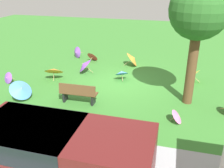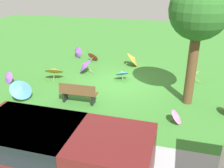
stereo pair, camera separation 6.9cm
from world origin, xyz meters
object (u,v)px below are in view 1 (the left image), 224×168
(van_dark, at_px, (57,149))
(parasol_pink_0, at_px, (178,116))
(parasol_orange_1, at_px, (54,70))
(parasol_orange_0, at_px, (133,59))
(parasol_purple_0, at_px, (84,65))
(parasol_yellow_0, at_px, (192,75))
(parasol_blue_0, at_px, (21,89))
(parasol_purple_2, at_px, (76,52))
(parasol_red_1, at_px, (93,56))
(park_bench, at_px, (78,93))
(parasol_blue_2, at_px, (122,73))
(shade_tree, at_px, (199,12))
(parasol_purple_1, at_px, (7,78))

(van_dark, height_order, parasol_pink_0, van_dark)
(parasol_pink_0, height_order, parasol_orange_1, parasol_orange_1)
(parasol_orange_0, distance_m, parasol_purple_0, 3.07)
(parasol_yellow_0, bearing_deg, parasol_blue_0, 29.13)
(parasol_purple_2, bearing_deg, parasol_purple_0, 120.87)
(parasol_purple_2, relative_size, parasol_red_1, 0.89)
(park_bench, relative_size, parasol_orange_0, 1.46)
(park_bench, bearing_deg, parasol_orange_0, -104.36)
(parasol_orange_0, relative_size, parasol_red_1, 1.27)
(parasol_blue_2, bearing_deg, parasol_blue_0, 42.18)
(shade_tree, xyz_separation_m, parasol_yellow_0, (-0.26, -2.43, -3.38))
(parasol_purple_2, bearing_deg, parasol_pink_0, 136.00)
(van_dark, height_order, parasol_blue_2, van_dark)
(shade_tree, height_order, parasol_purple_0, shade_tree)
(parasol_pink_0, xyz_separation_m, parasol_blue_2, (2.92, -3.49, 0.14))
(park_bench, xyz_separation_m, parasol_orange_0, (-1.37, -5.35, -0.01))
(parasol_blue_2, distance_m, parasol_red_1, 3.57)
(parasol_orange_0, bearing_deg, parasol_pink_0, 115.27)
(parasol_blue_0, bearing_deg, parasol_pink_0, 178.81)
(van_dark, distance_m, park_bench, 4.27)
(van_dark, bearing_deg, shade_tree, -122.26)
(parasol_purple_2, xyz_separation_m, parasol_orange_1, (-0.29, 3.75, 0.12))
(parasol_blue_0, relative_size, parasol_purple_1, 1.83)
(park_bench, relative_size, parasol_purple_0, 1.50)
(parasol_orange_0, height_order, parasol_purple_0, parasol_orange_0)
(parasol_purple_1, bearing_deg, parasol_red_1, -123.74)
(parasol_blue_2, bearing_deg, parasol_purple_1, 19.33)
(parasol_pink_0, xyz_separation_m, parasol_orange_1, (6.36, -2.68, 0.24))
(van_dark, bearing_deg, parasol_purple_0, -74.06)
(parasol_pink_0, relative_size, parasol_purple_2, 0.81)
(parasol_blue_2, distance_m, parasol_orange_1, 3.54)
(parasol_purple_2, bearing_deg, parasol_blue_2, 141.79)
(van_dark, distance_m, parasol_orange_0, 9.46)
(parasol_yellow_0, distance_m, parasol_purple_2, 7.63)
(parasol_orange_0, height_order, parasol_yellow_0, parasol_orange_0)
(van_dark, height_order, parasol_orange_1, van_dark)
(shade_tree, bearing_deg, van_dark, 57.74)
(shade_tree, bearing_deg, parasol_purple_2, -33.64)
(parasol_blue_0, xyz_separation_m, parasol_orange_1, (-0.26, -2.54, -0.01))
(van_dark, bearing_deg, parasol_blue_0, -46.11)
(parasol_purple_1, distance_m, parasol_blue_2, 5.80)
(parasol_blue_0, bearing_deg, park_bench, -172.04)
(parasol_purple_1, height_order, parasol_pink_0, parasol_purple_1)
(parasol_purple_1, xyz_separation_m, parasol_blue_2, (-5.47, -1.92, 0.11))
(parasol_purple_1, height_order, parasol_orange_1, parasol_orange_1)
(parasol_purple_0, relative_size, parasol_blue_2, 1.16)
(shade_tree, xyz_separation_m, parasol_pink_0, (0.37, 1.75, -3.51))
(van_dark, xyz_separation_m, park_bench, (1.11, -4.10, -0.45))
(parasol_red_1, height_order, parasol_orange_1, parasol_orange_1)
(parasol_orange_1, bearing_deg, parasol_blue_0, 84.15)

